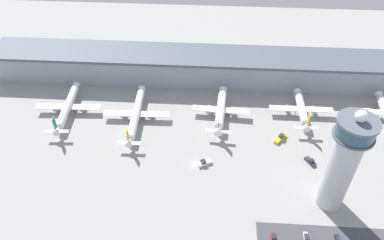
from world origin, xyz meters
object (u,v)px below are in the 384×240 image
airplane_gate_alpha (67,107)px  service_truck_baggage (339,140)px  car_white_wagon (338,240)px  car_black_suv (273,237)px  service_truck_fuel (204,163)px  airplane_gate_bravo (136,114)px  car_red_hatchback (306,237)px  service_truck_water (310,161)px  control_tower (343,161)px  airplane_gate_delta (302,109)px  airplane_gate_charlie (221,110)px  service_truck_catering (280,138)px

airplane_gate_alpha → service_truck_baggage: 142.46m
airplane_gate_alpha → car_white_wagon: size_ratio=9.72×
car_black_suv → car_white_wagon: bearing=0.9°
airplane_gate_alpha → service_truck_fuel: airplane_gate_alpha is taller
airplane_gate_bravo → car_red_hatchback: airplane_gate_bravo is taller
airplane_gate_alpha → service_truck_water: (125.25, -28.19, -3.45)m
car_black_suv → service_truck_water: bearing=62.5°
service_truck_water → service_truck_baggage: bearing=42.7°
control_tower → airplane_gate_alpha: size_ratio=1.23×
airplane_gate_delta → car_red_hatchback: size_ratio=7.21×
service_truck_fuel → airplane_gate_charlie: bearing=78.2°
service_truck_fuel → car_white_wagon: 64.97m
service_truck_fuel → car_red_hatchback: bearing=-41.2°
airplane_gate_bravo → car_red_hatchback: (78.90, -65.39, -3.53)m
airplane_gate_delta → service_truck_baggage: 25.19m
airplane_gate_charlie → service_truck_water: 52.82m
service_truck_baggage → car_black_suv: service_truck_baggage is taller
service_truck_fuel → car_red_hatchback: 55.20m
airplane_gate_alpha → airplane_gate_delta: 125.85m
car_red_hatchback → car_black_suv: size_ratio=1.10×
car_white_wagon → car_red_hatchback: size_ratio=0.90×
control_tower → service_truck_catering: 47.10m
airplane_gate_delta → service_truck_baggage: size_ratio=4.73×
airplane_gate_charlie → car_red_hatchback: 79.23m
airplane_gate_charlie → airplane_gate_delta: airplane_gate_charlie is taller
service_truck_catering → airplane_gate_delta: bearing=56.6°
airplane_gate_delta → car_red_hatchback: (-8.91, -74.84, -3.98)m
service_truck_fuel → car_red_hatchback: (41.55, -36.33, -0.33)m
airplane_gate_bravo → service_truck_catering: airplane_gate_bravo is taller
airplane_gate_alpha → airplane_gate_delta: size_ratio=1.21×
control_tower → service_truck_catering: size_ratio=6.39×
car_white_wagon → car_black_suv: car_black_suv is taller
control_tower → service_truck_water: 33.19m
service_truck_catering → car_black_suv: service_truck_catering is taller
airplane_gate_bravo → service_truck_fuel: (37.35, -29.06, -3.20)m
airplane_gate_alpha → airplane_gate_bravo: bearing=-5.0°
service_truck_baggage → car_white_wagon: bearing=-102.9°
car_white_wagon → control_tower: bearing=90.2°
car_red_hatchback → car_black_suv: (-12.93, -0.52, -0.00)m
airplane_gate_charlie → service_truck_fuel: size_ratio=4.94×
control_tower → service_truck_water: bearing=99.7°
airplane_gate_alpha → service_truck_baggage: (141.84, -12.86, -3.25)m
car_red_hatchback → control_tower: bearing=56.7°
airplane_gate_charlie → airplane_gate_delta: bearing=4.7°
airplane_gate_charlie → service_truck_water: airplane_gate_charlie is taller
airplane_gate_bravo → service_truck_water: 90.90m
control_tower → service_truck_baggage: size_ratio=7.04×
airplane_gate_alpha → car_red_hatchback: 135.54m
service_truck_catering → car_black_suv: bearing=-99.2°
airplane_gate_bravo → service_truck_baggage: bearing=-5.3°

